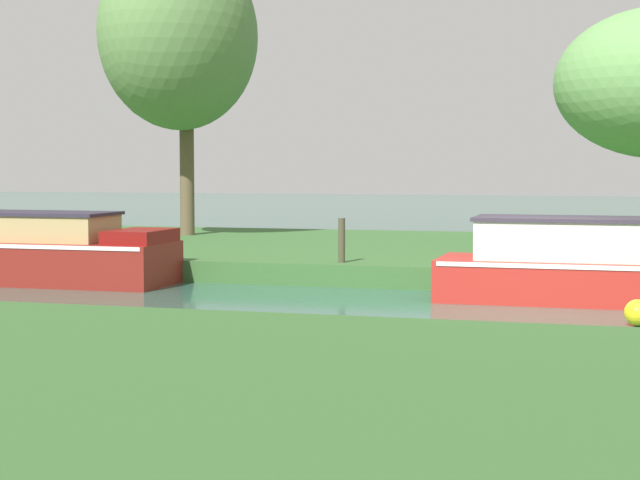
# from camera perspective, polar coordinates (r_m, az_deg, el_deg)

# --- Properties ---
(ground_plane) EXTENTS (120.00, 120.00, 0.00)m
(ground_plane) POSITION_cam_1_polar(r_m,az_deg,el_deg) (16.10, 11.15, -3.74)
(ground_plane) COLOR #305D4F
(riverbank_far) EXTENTS (72.00, 10.00, 0.40)m
(riverbank_far) POSITION_cam_1_polar(r_m,az_deg,el_deg) (23.02, 12.64, -0.93)
(riverbank_far) COLOR #36602E
(riverbank_far) RESTS_ON ground_plane
(riverbank_near) EXTENTS (72.00, 10.00, 0.40)m
(riverbank_near) POSITION_cam_1_polar(r_m,az_deg,el_deg) (7.29, 4.99, -11.60)
(riverbank_near) COLOR #315928
(riverbank_near) RESTS_ON ground_plane
(maroon_narrowboat) EXTENTS (6.40, 1.72, 1.32)m
(maroon_narrowboat) POSITION_cam_1_polar(r_m,az_deg,el_deg) (20.32, -16.37, -0.62)
(maroon_narrowboat) COLOR maroon
(maroon_narrowboat) RESTS_ON ground_plane
(willow_tree_left) EXTENTS (3.80, 4.67, 7.34)m
(willow_tree_left) POSITION_cam_1_polar(r_m,az_deg,el_deg) (26.67, -7.66, 10.94)
(willow_tree_left) COLOR brown
(willow_tree_left) RESTS_ON riverbank_far
(mooring_post_far) EXTENTS (0.12, 0.12, 0.81)m
(mooring_post_far) POSITION_cam_1_polar(r_m,az_deg,el_deg) (19.10, 1.18, -0.02)
(mooring_post_far) COLOR #423F2B
(mooring_post_far) RESTS_ON riverbank_far
(channel_buoy) EXTENTS (0.36, 0.36, 0.36)m
(channel_buoy) POSITION_cam_1_polar(r_m,az_deg,el_deg) (14.83, 16.87, -3.80)
(channel_buoy) COLOR yellow
(channel_buoy) RESTS_ON ground_plane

